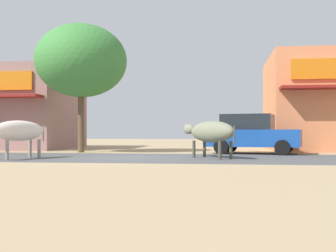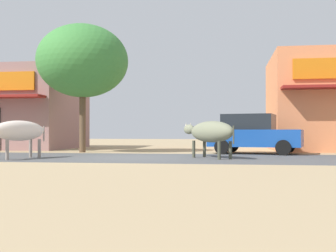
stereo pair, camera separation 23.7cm
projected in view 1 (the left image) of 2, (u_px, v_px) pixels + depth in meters
The scene contains 8 objects.
ground at pixel (126, 158), 14.93m from camera, with size 80.00×80.00×0.00m, color tan.
asphalt_road at pixel (126, 157), 14.93m from camera, with size 72.00×5.46×0.00m, color #4E4F52.
storefront_left_cafe at pixel (7, 109), 23.46m from camera, with size 7.14×6.86×4.32m.
storefront_right_club at pixel (334, 103), 21.25m from camera, with size 6.40×6.86×4.70m.
roadside_tree at pixel (81, 61), 18.78m from camera, with size 4.05×4.05×5.70m.
parked_hatchback_car at pixel (252, 133), 17.64m from camera, with size 4.04×2.63×1.64m.
cow_near_brown at pixel (18, 131), 14.10m from camera, with size 1.38×2.60×1.29m.
cow_far_dark at pixel (211, 132), 14.56m from camera, with size 2.12×2.43×1.28m.
Camera 1 is at (3.38, -14.64, 0.90)m, focal length 45.20 mm.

